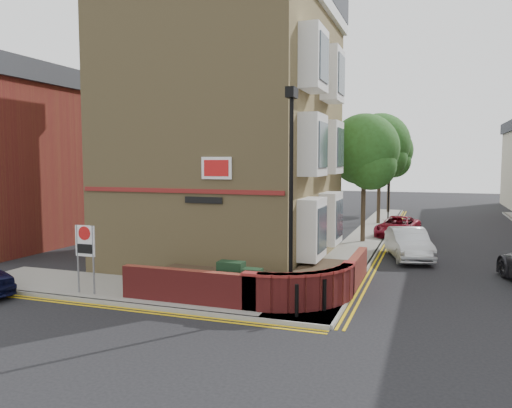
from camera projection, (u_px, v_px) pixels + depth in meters
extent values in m
plane|color=black|center=(224.00, 318.00, 13.92)|extent=(120.00, 120.00, 0.00)
cube|color=gray|center=(144.00, 291.00, 16.48)|extent=(13.00, 3.00, 0.12)
cube|color=gray|center=(367.00, 237.00, 28.27)|extent=(2.00, 32.00, 0.12)
cube|color=gray|center=(117.00, 304.00, 15.07)|extent=(13.00, 0.15, 0.12)
cube|color=gray|center=(385.00, 238.00, 27.94)|extent=(0.15, 32.00, 0.12)
cube|color=gold|center=(112.00, 308.00, 14.84)|extent=(13.00, 0.28, 0.01)
cube|color=gold|center=(390.00, 239.00, 27.86)|extent=(0.28, 32.00, 0.01)
cube|color=#967F50|center=(232.00, 132.00, 21.94)|extent=(8.00, 10.00, 11.00)
cube|color=maroon|center=(178.00, 191.00, 17.41)|extent=(7.80, 0.06, 0.15)
cube|color=white|center=(217.00, 168.00, 16.84)|extent=(1.10, 0.05, 0.75)
cube|color=black|center=(203.00, 200.00, 17.10)|extent=(1.40, 0.04, 0.22)
cylinder|color=black|center=(291.00, 205.00, 14.24)|extent=(0.12, 0.12, 6.00)
cylinder|color=black|center=(290.00, 294.00, 14.47)|extent=(0.20, 0.20, 0.80)
cube|color=black|center=(292.00, 93.00, 13.96)|extent=(0.25, 0.50, 0.30)
cube|color=black|center=(231.00, 281.00, 15.17)|extent=(0.80, 0.45, 1.20)
cube|color=black|center=(252.00, 287.00, 14.63)|extent=(0.55, 0.40, 1.10)
cylinder|color=black|center=(297.00, 301.00, 13.58)|extent=(0.11, 0.11, 0.90)
cylinder|color=black|center=(324.00, 295.00, 14.13)|extent=(0.11, 0.11, 0.90)
cylinder|color=slate|center=(78.00, 259.00, 16.04)|extent=(0.06, 0.06, 2.20)
cylinder|color=slate|center=(93.00, 260.00, 15.84)|extent=(0.06, 0.06, 2.20)
cube|color=white|center=(85.00, 241.00, 15.89)|extent=(0.72, 0.04, 1.00)
cylinder|color=red|center=(84.00, 233.00, 15.84)|extent=(0.44, 0.02, 0.44)
cube|color=maroon|center=(20.00, 168.00, 26.07)|extent=(6.00, 10.00, 8.00)
cube|color=#2A2B31|center=(16.00, 80.00, 25.67)|extent=(6.40, 10.40, 1.00)
cylinder|color=#382B1E|center=(363.00, 198.00, 26.19)|extent=(0.24, 0.24, 4.55)
sphere|color=#244B19|center=(364.00, 149.00, 25.96)|extent=(3.64, 3.64, 3.64)
sphere|color=#244B19|center=(371.00, 165.00, 25.62)|extent=(2.60, 2.60, 2.60)
sphere|color=#244B19|center=(359.00, 157.00, 26.48)|extent=(2.86, 2.86, 2.86)
cylinder|color=#382B1E|center=(379.00, 186.00, 33.68)|extent=(0.24, 0.24, 5.04)
sphere|color=#244B19|center=(380.00, 143.00, 33.43)|extent=(4.03, 4.03, 4.03)
sphere|color=#244B19|center=(385.00, 157.00, 33.10)|extent=(2.88, 2.88, 2.88)
sphere|color=#244B19|center=(376.00, 151.00, 33.95)|extent=(3.17, 3.17, 3.17)
cylinder|color=#382B1E|center=(389.00, 183.00, 41.21)|extent=(0.24, 0.24, 4.76)
sphere|color=#244B19|center=(389.00, 150.00, 40.97)|extent=(3.81, 3.81, 3.81)
sphere|color=#244B19|center=(394.00, 161.00, 40.63)|extent=(2.72, 2.72, 2.72)
sphere|color=#244B19|center=(386.00, 156.00, 41.49)|extent=(2.99, 2.99, 2.99)
cylinder|color=black|center=(388.00, 197.00, 36.45)|extent=(0.10, 0.10, 3.20)
imported|color=black|center=(389.00, 168.00, 36.26)|extent=(0.20, 0.16, 1.00)
imported|color=#B4B9BD|center=(409.00, 244.00, 22.13)|extent=(2.45, 4.40, 1.38)
imported|color=maroon|center=(398.00, 227.00, 28.58)|extent=(2.63, 4.50, 1.18)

